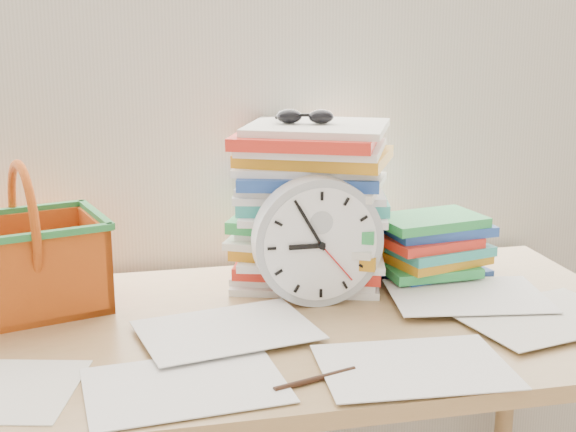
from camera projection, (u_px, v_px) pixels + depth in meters
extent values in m
cube|color=beige|center=(235.00, 13.00, 1.69)|extent=(2.40, 0.01, 2.50)
cube|color=#A37D4C|center=(272.00, 330.00, 1.47)|extent=(1.40, 0.70, 0.03)
cylinder|color=#A37D4C|center=(505.00, 403.00, 1.99)|extent=(0.04, 0.04, 0.72)
cylinder|color=#ACB0B4|center=(318.00, 241.00, 1.54)|extent=(0.25, 0.05, 0.25)
cylinder|color=black|center=(315.00, 379.00, 1.23)|extent=(0.14, 0.05, 0.01)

